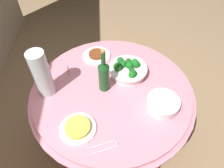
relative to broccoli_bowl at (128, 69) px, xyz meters
name	(u,v)px	position (x,y,z in m)	size (l,w,h in m)	color
ground_plane	(112,138)	(-0.14, 0.12, -0.78)	(6.00, 6.00, 0.00)	#9E7F5B
buffet_table	(112,117)	(-0.14, 0.12, -0.41)	(1.16, 1.16, 0.74)	maroon
broccoli_bowl	(128,69)	(0.00, 0.00, 0.00)	(0.28, 0.28, 0.11)	white
plate_stack	(163,104)	(-0.31, -0.19, -0.01)	(0.21, 0.21, 0.07)	white
wine_bottle	(104,75)	(-0.13, 0.18, 0.08)	(0.07, 0.07, 0.34)	#194B20
decorative_fruit_vase	(43,76)	(-0.14, 0.57, 0.10)	(0.11, 0.11, 0.34)	silver
serving_tongs	(105,147)	(-0.56, 0.18, -0.04)	(0.08, 0.17, 0.01)	silver
food_plate_fried_egg	(78,128)	(-0.45, 0.34, -0.03)	(0.22, 0.22, 0.03)	white
food_plate_stir_fry	(97,55)	(0.21, 0.23, -0.03)	(0.22, 0.22, 0.03)	white
label_placard_front	(68,70)	(0.03, 0.44, -0.01)	(0.05, 0.02, 0.05)	white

